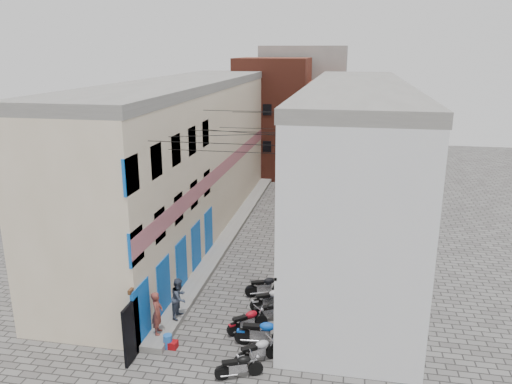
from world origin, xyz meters
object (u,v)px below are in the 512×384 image
Objects in this scene: motorcycle_c at (262,331)px; person_a at (157,313)px; motorcycle_a at (239,365)px; motorcycle_d at (247,320)px; motorcycle_e at (268,310)px; motorcycle_g at (265,285)px; red_crate at (171,345)px; motorcycle_b at (257,350)px; water_jug_far at (168,341)px; person_b at (179,298)px; motorcycle_f at (271,298)px; water_jug_near at (168,342)px.

motorcycle_c is 1.20× the size of person_a.
motorcycle_a is 0.95× the size of motorcycle_d.
motorcycle_e is 0.92× the size of motorcycle_g.
motorcycle_e is at bearing 38.48° from red_crate.
motorcycle_b is at bearing 131.39° from motorcycle_a.
motorcycle_d reaches higher than motorcycle_a.
motorcycle_c is 3.51m from water_jug_far.
person_b is 2.07m from red_crate.
red_crate is at bearing 0.00° from water_jug_far.
motorcycle_b is 3.82m from motorcycle_f.
motorcycle_a is at bearing -62.40° from motorcycle_b.
motorcycle_d reaches higher than motorcycle_e.
water_jug_far is at bearing 180.00° from red_crate.
person_a reaches higher than person_b.
red_crate is at bearing -80.14° from motorcycle_c.
person_a is (-3.96, -0.31, 0.51)m from motorcycle_c.
water_jug_near is at bearing -131.05° from motorcycle_b.
motorcycle_c is 4.01m from person_a.
water_jug_near is (-3.29, -3.54, -0.29)m from motorcycle_f.
motorcycle_f is 3.80× the size of water_jug_near.
motorcycle_d is 3.04m from red_crate.
motorcycle_d is 1.05× the size of motorcycle_e.
water_jug_far is (-3.45, 0.28, -0.25)m from motorcycle_b.
motorcycle_e is 2.17m from motorcycle_g.
water_jug_near is (0.56, -0.50, -0.86)m from person_a.
water_jug_far is at bearing -52.05° from motorcycle_g.
motorcycle_g is 3.80× the size of water_jug_near.
motorcycle_f is (0.30, 4.76, 0.05)m from motorcycle_a.
motorcycle_d is at bearing 31.42° from water_jug_near.
red_crate is (-3.26, -0.81, -0.46)m from motorcycle_c.
motorcycle_f is at bearing 48.28° from red_crate.
water_jug_near is at bearing 180.00° from red_crate.
motorcycle_e is 4.22m from water_jug_far.
person_b is 3.21× the size of water_jug_far.
motorcycle_e is at bearing -72.03° from person_b.
motorcycle_d reaches higher than red_crate.
red_crate is at bearing -50.78° from motorcycle_g.
motorcycle_d is 2.89m from person_b.
motorcycle_c reaches higher than motorcycle_d.
person_b reaches higher than water_jug_near.
motorcycle_b is at bearing -18.86° from motorcycle_d.
water_jug_near is (-3.35, -2.55, -0.25)m from motorcycle_e.
water_jug_far is at bearing -99.37° from motorcycle_d.
red_crate is at bearing 0.00° from water_jug_near.
motorcycle_d reaches higher than motorcycle_b.
person_a reaches higher than motorcycle_g.
motorcycle_d is at bearing 32.80° from red_crate.
red_crate is at bearing -131.24° from motorcycle_b.
water_jug_near is at bearing -134.84° from motorcycle_a.
motorcycle_c is 1.75m from motorcycle_e.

